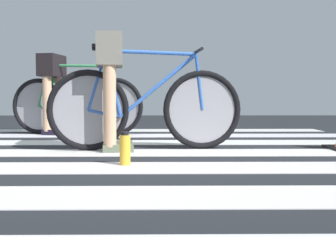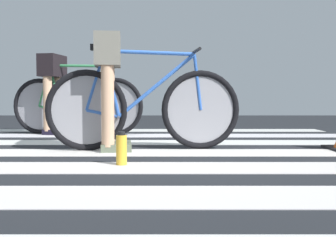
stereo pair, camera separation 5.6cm
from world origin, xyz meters
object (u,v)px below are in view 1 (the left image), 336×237
Objects in this scene: bicycle_2_of_2 at (76,104)px; bicycle_1_of_2 at (146,107)px; cyclist_2_of_2 at (52,83)px; water_bottle at (125,149)px; cyclist_1_of_2 at (110,76)px.

bicycle_1_of_2 is at bearing -47.46° from bicycle_2_of_2.
bicycle_1_of_2 and bicycle_2_of_2 have the same top height.
cyclist_2_of_2 is 4.33× the size of water_bottle.
cyclist_2_of_2 is at bearing 114.47° from cyclist_1_of_2.
bicycle_1_of_2 is at bearing 0.00° from cyclist_1_of_2.
cyclist_1_of_2 is (-0.31, -0.03, 0.28)m from bicycle_1_of_2.
bicycle_1_of_2 is at bearing -40.87° from cyclist_2_of_2.
water_bottle is (-0.11, -0.81, -0.27)m from bicycle_1_of_2.
water_bottle is (0.84, -2.31, -0.27)m from bicycle_2_of_2.
cyclist_1_of_2 reaches higher than bicycle_2_of_2.
bicycle_1_of_2 is 0.42m from cyclist_1_of_2.
bicycle_2_of_2 is at bearing 116.03° from bicycle_1_of_2.
cyclist_2_of_2 reaches higher than bicycle_1_of_2.
cyclist_1_of_2 reaches higher than cyclist_2_of_2.
bicycle_2_of_2 is at bearing 106.35° from cyclist_1_of_2.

